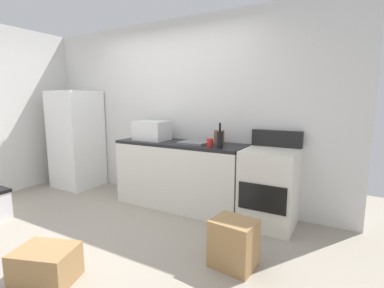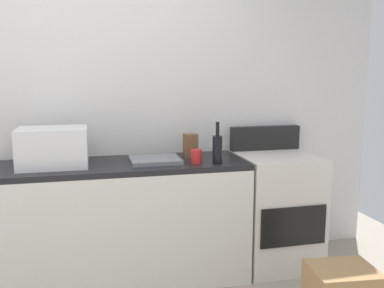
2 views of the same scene
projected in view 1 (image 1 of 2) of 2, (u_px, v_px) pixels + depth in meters
ground_plane at (99, 236)px, 3.05m from camera, size 6.00×6.00×0.00m
wall_back at (176, 111)px, 4.19m from camera, size 5.00×0.10×2.60m
kitchen_counter at (181, 174)px, 3.87m from camera, size 1.80×0.60×0.90m
refrigerator at (77, 139)px, 4.77m from camera, size 0.68×0.66×1.62m
stove_oven at (269, 187)px, 3.27m from camera, size 0.60×0.61×1.10m
microwave at (152, 131)px, 3.99m from camera, size 0.46×0.34×0.27m
sink_basin at (195, 143)px, 3.66m from camera, size 0.36×0.32×0.03m
wine_bottle at (220, 139)px, 3.30m from camera, size 0.07×0.07×0.30m
coffee_mug at (210, 143)px, 3.41m from camera, size 0.08×0.08×0.10m
knife_block at (219, 137)px, 3.61m from camera, size 0.10×0.10×0.18m
cardboard_box_large at (46, 265)px, 2.27m from camera, size 0.55×0.48×0.28m
cardboard_box_medium at (234, 243)px, 2.47m from camera, size 0.40×0.34×0.43m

